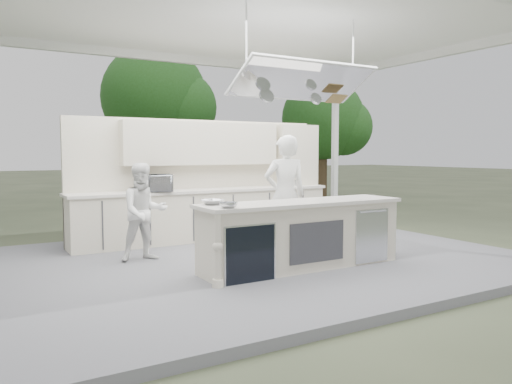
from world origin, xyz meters
TOP-DOWN VIEW (x-y plane):
  - ground at (0.00, 0.00)m, footprint 90.00×90.00m
  - stage_deck at (0.00, 0.00)m, footprint 8.00×6.00m
  - tent at (0.00, -0.01)m, footprint 8.20×6.20m
  - demo_island at (0.18, -0.91)m, footprint 3.10×0.79m
  - back_counter at (0.00, 1.90)m, footprint 5.08×0.72m
  - back_wall_unit at (0.44, 2.11)m, footprint 5.05×0.48m
  - tree_cluster at (-0.16, 9.77)m, footprint 19.55×9.40m
  - head_chef at (0.53, 0.02)m, footprint 0.79×0.62m
  - sous_chef at (-1.59, 0.69)m, footprint 0.74×0.58m
  - toaster_oven at (-1.05, 1.70)m, footprint 0.60×0.46m
  - bowl_large at (-1.10, -0.70)m, footprint 0.35×0.35m
  - bowl_small at (-1.10, -1.15)m, footprint 0.24×0.24m

SIDE VIEW (x-z plane):
  - ground at x=0.00m, z-range 0.00..0.00m
  - stage_deck at x=0.00m, z-range 0.00..0.12m
  - demo_island at x=0.18m, z-range 0.12..1.07m
  - back_counter at x=0.00m, z-range 0.12..1.07m
  - sous_chef at x=-1.59m, z-range 0.12..1.60m
  - head_chef at x=0.53m, z-range 0.12..2.03m
  - bowl_large at x=-1.10m, z-range 1.07..1.14m
  - bowl_small at x=-1.10m, z-range 1.07..1.14m
  - toaster_oven at x=-1.05m, z-range 1.07..1.37m
  - back_wall_unit at x=0.44m, z-range 0.45..2.70m
  - tree_cluster at x=-0.16m, z-range 0.36..6.21m
  - tent at x=0.00m, z-range 1.78..5.64m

